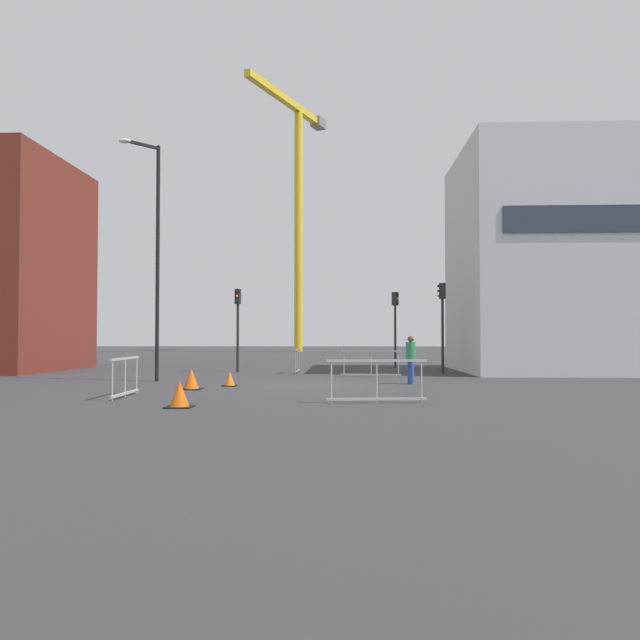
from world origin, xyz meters
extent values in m
plane|color=#333335|center=(0.00, 0.00, 0.00)|extent=(160.00, 160.00, 0.00)
cube|color=silver|center=(12.21, 8.24, 5.16)|extent=(11.56, 8.41, 10.33)
cube|color=#2D3847|center=(12.21, 3.99, 6.36)|extent=(9.71, 0.08, 1.10)
cylinder|color=yellow|center=(-3.99, 44.64, 12.99)|extent=(0.90, 0.90, 25.98)
cube|color=yellow|center=(-5.06, 42.22, 26.38)|extent=(6.76, 14.14, 0.70)
cube|color=slate|center=(-2.03, 49.08, 26.38)|extent=(1.83, 2.13, 1.10)
cylinder|color=black|center=(-5.96, 1.57, 4.38)|extent=(0.14, 0.14, 8.75)
cube|color=black|center=(-6.41, 1.09, 8.65)|extent=(0.98, 1.04, 0.10)
ellipsoid|color=silver|center=(-6.87, 0.60, 8.63)|extent=(0.44, 0.24, 0.16)
cylinder|color=#232326|center=(5.36, 6.73, 1.67)|extent=(0.12, 0.12, 3.34)
cube|color=#232326|center=(5.36, 6.73, 3.69)|extent=(0.30, 0.26, 0.70)
sphere|color=#390605|center=(5.18, 6.74, 3.91)|extent=(0.11, 0.11, 0.11)
sphere|color=#3C2905|center=(5.18, 6.74, 3.69)|extent=(0.11, 0.11, 0.11)
sphere|color=green|center=(5.18, 6.74, 3.47)|extent=(0.11, 0.11, 0.11)
cylinder|color=#2D2D30|center=(3.62, 11.19, 1.63)|extent=(0.12, 0.12, 3.26)
cube|color=#2D2D30|center=(3.62, 11.19, 3.61)|extent=(0.37, 0.37, 0.70)
sphere|color=#390605|center=(3.74, 11.06, 3.83)|extent=(0.11, 0.11, 0.11)
sphere|color=#F2A514|center=(3.74, 11.06, 3.61)|extent=(0.11, 0.11, 0.11)
sphere|color=#07330F|center=(3.74, 11.06, 3.39)|extent=(0.11, 0.11, 0.11)
cylinder|color=#232326|center=(-4.01, 7.55, 1.58)|extent=(0.12, 0.12, 3.17)
cube|color=#232326|center=(-4.01, 7.55, 3.52)|extent=(0.27, 0.31, 0.70)
sphere|color=#390605|center=(-4.03, 7.38, 3.74)|extent=(0.11, 0.11, 0.11)
sphere|color=#F2A514|center=(-4.03, 7.38, 3.52)|extent=(0.11, 0.11, 0.11)
sphere|color=#07330F|center=(-4.03, 7.38, 3.30)|extent=(0.11, 0.11, 0.11)
cylinder|color=#33519E|center=(3.29, 0.45, 0.40)|extent=(0.14, 0.14, 0.79)
cylinder|color=#33519E|center=(3.23, 0.64, 0.40)|extent=(0.14, 0.14, 0.79)
cylinder|color=#2D844C|center=(3.26, 0.55, 1.12)|extent=(0.34, 0.34, 0.66)
sphere|color=brown|center=(3.26, 0.55, 1.56)|extent=(0.21, 0.21, 0.21)
cube|color=#B2B5BA|center=(-5.00, -4.28, 1.05)|extent=(0.12, 2.20, 0.06)
cube|color=#B2B5BA|center=(-5.00, -4.28, 0.10)|extent=(0.12, 2.20, 0.06)
cylinder|color=#B2B5BA|center=(-4.97, -5.27, 0.53)|extent=(0.04, 0.04, 1.05)
cylinder|color=#B2B5BA|center=(-5.00, -4.28, 0.53)|extent=(0.04, 0.04, 1.05)
cylinder|color=#B2B5BA|center=(-5.03, -3.29, 0.53)|extent=(0.04, 0.04, 1.05)
cube|color=#B2B5BA|center=(1.76, -5.50, 1.05)|extent=(2.49, 0.29, 0.06)
cube|color=#B2B5BA|center=(1.76, -5.50, 0.10)|extent=(2.49, 0.29, 0.06)
cylinder|color=#B2B5BA|center=(0.64, -5.61, 0.53)|extent=(0.04, 0.04, 1.05)
cylinder|color=#B2B5BA|center=(1.76, -5.50, 0.53)|extent=(0.04, 0.04, 1.05)
cylinder|color=#B2B5BA|center=(2.88, -5.40, 0.53)|extent=(0.04, 0.04, 1.05)
cube|color=#9EA0A5|center=(2.05, 4.15, 1.05)|extent=(2.45, 0.31, 0.06)
cube|color=#9EA0A5|center=(2.05, 4.15, 0.10)|extent=(2.45, 0.31, 0.06)
cylinder|color=#9EA0A5|center=(0.95, 4.26, 0.53)|extent=(0.04, 0.04, 1.05)
cylinder|color=#9EA0A5|center=(2.05, 4.15, 0.53)|extent=(0.04, 0.04, 1.05)
cylinder|color=#9EA0A5|center=(3.14, 4.04, 0.53)|extent=(0.04, 0.04, 1.05)
cube|color=gray|center=(-1.16, 6.68, 1.05)|extent=(0.12, 1.81, 0.06)
cube|color=gray|center=(-1.16, 6.68, 0.10)|extent=(0.12, 1.81, 0.06)
cylinder|color=gray|center=(-1.19, 5.87, 0.53)|extent=(0.04, 0.04, 1.05)
cylinder|color=gray|center=(-1.16, 6.68, 0.53)|extent=(0.04, 0.04, 1.05)
cylinder|color=gray|center=(-1.13, 7.49, 0.53)|extent=(0.04, 0.04, 1.05)
cube|color=black|center=(-2.87, -6.60, 0.01)|extent=(0.62, 0.62, 0.03)
cone|color=#E55B0F|center=(-2.87, -6.60, 0.31)|extent=(0.47, 0.47, 0.62)
cube|color=black|center=(-3.80, -1.86, 0.01)|extent=(0.65, 0.65, 0.03)
cone|color=#E55B0F|center=(-3.80, -1.86, 0.33)|extent=(0.50, 0.50, 0.66)
cube|color=black|center=(-2.84, -0.56, 0.01)|extent=(0.48, 0.48, 0.03)
cone|color=orange|center=(-2.84, -0.56, 0.24)|extent=(0.37, 0.37, 0.49)
camera|label=1|loc=(0.96, -20.59, 1.65)|focal=34.10mm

